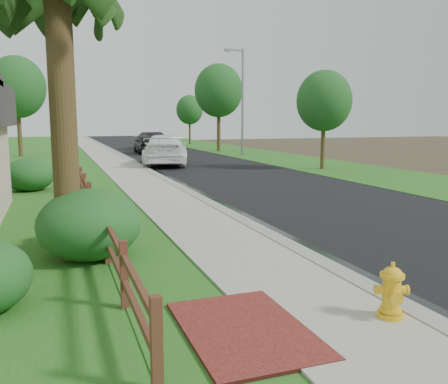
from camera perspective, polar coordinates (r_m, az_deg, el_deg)
name	(u,v)px	position (r m, az deg, el deg)	size (l,w,h in m)	color
ground	(342,291)	(8.50, 13.98, -11.46)	(120.00, 120.00, 0.00)	#3D3121
road	(163,152)	(42.68, -7.35, 4.76)	(8.00, 90.00, 0.02)	black
curb	(115,153)	(41.99, -12.98, 4.61)	(0.40, 90.00, 0.12)	gray
wet_gutter	(119,153)	(42.03, -12.50, 4.58)	(0.50, 90.00, 0.00)	black
sidewalk	(100,153)	(41.86, -14.75, 4.52)	(2.20, 90.00, 0.10)	gray
grass_strip	(76,154)	(41.74, -17.35, 4.37)	(1.60, 90.00, 0.06)	#255F1B
lawn_near	(9,156)	(41.85, -24.49, 3.98)	(9.00, 90.00, 0.04)	#255F1B
verge_far	(235,151)	(44.67, 1.36, 5.01)	(6.00, 90.00, 0.04)	#255F1B
brick_patch	(244,331)	(6.69, 2.48, -16.39)	(1.60, 2.40, 0.11)	maroon
ranch_fence	(93,205)	(13.23, -15.49, -1.51)	(0.12, 16.92, 1.10)	#472217
fire_hydrant	(392,292)	(7.25, 19.51, -11.30)	(0.53, 0.43, 0.81)	yellow
white_suv	(165,150)	(30.60, -7.06, 5.06)	(2.70, 6.64, 1.93)	white
dark_car_mid	(147,144)	(41.50, -9.20, 5.76)	(1.94, 4.83, 1.65)	black
dark_car_far	(154,140)	(48.34, -8.44, 6.17)	(1.73, 4.97, 1.64)	black
streetlight	(241,96)	(38.28, 2.07, 11.49)	(1.87, 0.84, 8.40)	gray
boulder	(68,227)	(11.71, -18.21, -4.05)	(1.19, 0.89, 0.79)	brown
shrub_b	(89,225)	(10.20, -15.90, -3.79)	(2.12, 2.12, 1.48)	#1B4B1D
shrub_d	(29,175)	(20.75, -22.39, 1.92)	(1.99, 1.99, 1.36)	#1B4B1D
tree_near_right	(324,101)	(28.20, 11.96, 10.67)	(3.17, 3.17, 5.71)	#392A17
tree_mid_left	(17,87)	(40.53, -23.68, 11.47)	(4.34, 4.34, 7.76)	#392A17
tree_mid_right	(219,91)	(43.55, -0.65, 12.08)	(4.34, 4.34, 7.87)	#392A17
tree_far_right	(190,110)	(56.43, -4.17, 9.82)	(3.12, 3.12, 5.75)	#392A17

